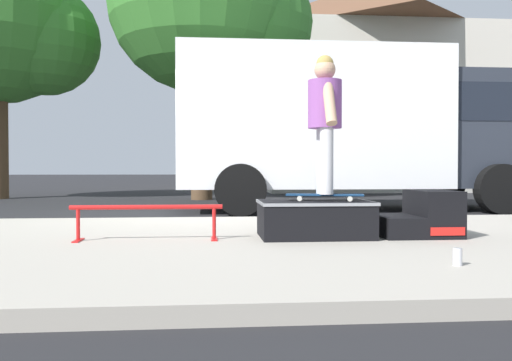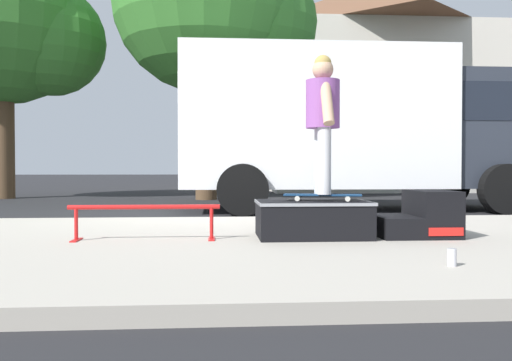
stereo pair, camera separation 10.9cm
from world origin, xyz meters
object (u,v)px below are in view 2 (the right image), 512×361
(kicker_ramp, at_px, (420,217))
(skater_kid, at_px, (323,112))
(skate_box, at_px, (312,218))
(grind_rail, at_px, (144,214))
(street_tree_main, at_px, (217,6))
(box_truck, at_px, (360,124))
(street_tree_neighbour, at_px, (13,25))
(skateboard, at_px, (322,195))
(soda_can, at_px, (452,257))

(kicker_ramp, bearing_deg, skater_kid, 179.30)
(skate_box, relative_size, grind_rail, 0.77)
(skate_box, height_order, street_tree_main, street_tree_main)
(box_truck, height_order, street_tree_main, street_tree_main)
(skater_kid, distance_m, box_truck, 5.35)
(box_truck, bearing_deg, street_tree_neighbour, 150.65)
(kicker_ramp, xyz_separation_m, box_truck, (0.72, 5.07, 1.39))
(kicker_ramp, height_order, street_tree_neighbour, street_tree_neighbour)
(street_tree_main, bearing_deg, box_truck, -53.54)
(kicker_ramp, bearing_deg, skate_box, 179.98)
(box_truck, bearing_deg, skater_kid, -108.96)
(street_tree_neighbour, bearing_deg, skateboard, -55.86)
(skate_box, distance_m, street_tree_main, 10.12)
(kicker_ramp, bearing_deg, box_truck, 81.87)
(grind_rail, height_order, soda_can, grind_rail)
(grind_rail, bearing_deg, skateboard, 3.86)
(soda_can, distance_m, street_tree_neighbour, 14.26)
(grind_rail, relative_size, street_tree_main, 0.19)
(kicker_ramp, relative_size, grind_rail, 0.54)
(skateboard, relative_size, box_truck, 0.12)
(skater_kid, bearing_deg, skate_box, -173.54)
(grind_rail, bearing_deg, skate_box, 3.70)
(skater_kid, height_order, box_truck, box_truck)
(skate_box, bearing_deg, grind_rail, -176.30)
(grind_rail, bearing_deg, soda_can, -33.72)
(skater_kid, distance_m, street_tree_neighbour, 12.24)
(skate_box, relative_size, kicker_ramp, 1.43)
(skateboard, height_order, street_tree_neighbour, street_tree_neighbour)
(skater_kid, xyz_separation_m, street_tree_neighbour, (-6.61, 9.75, 3.35))
(kicker_ramp, relative_size, street_tree_main, 0.10)
(skate_box, relative_size, street_tree_neighbour, 0.16)
(box_truck, distance_m, street_tree_neighbour, 10.04)
(kicker_ramp, bearing_deg, grind_rail, -177.80)
(skate_box, relative_size, soda_can, 8.91)
(skater_kid, bearing_deg, kicker_ramp, -0.70)
(kicker_ramp, distance_m, street_tree_neighbour, 13.15)
(kicker_ramp, height_order, street_tree_main, street_tree_main)
(street_tree_neighbour, bearing_deg, box_truck, -29.35)
(soda_can, bearing_deg, grind_rail, 146.28)
(skate_box, relative_size, street_tree_main, 0.15)
(skateboard, bearing_deg, box_truck, 71.04)
(grind_rail, xyz_separation_m, skateboard, (1.77, 0.12, 0.17))
(kicker_ramp, bearing_deg, skateboard, 179.30)
(kicker_ramp, height_order, grind_rail, kicker_ramp)
(box_truck, height_order, street_tree_neighbour, street_tree_neighbour)
(box_truck, bearing_deg, soda_can, -99.61)
(skater_kid, relative_size, street_tree_neighbour, 0.20)
(kicker_ramp, distance_m, skater_kid, 1.47)
(grind_rail, height_order, street_tree_neighbour, street_tree_neighbour)
(skater_kid, bearing_deg, street_tree_neighbour, 124.14)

